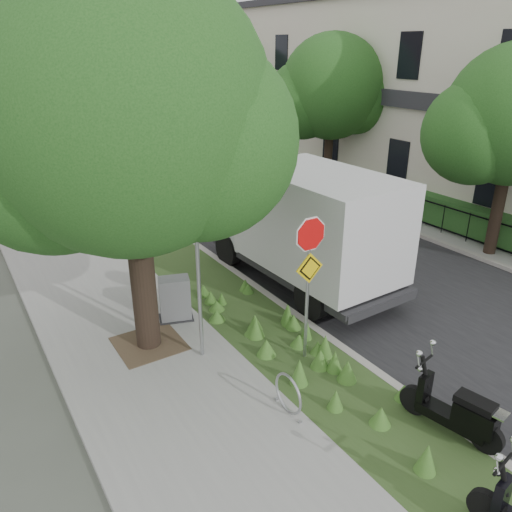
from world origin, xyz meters
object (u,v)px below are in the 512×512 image
at_px(utility_cabinet, 175,299).
at_px(scooter_near, 462,417).
at_px(sign_assembly, 309,260).
at_px(box_truck, 305,222).

bearing_deg(utility_cabinet, scooter_near, -68.82).
bearing_deg(scooter_near, sign_assembly, 102.89).
relative_size(sign_assembly, utility_cabinet, 3.03).
bearing_deg(scooter_near, box_truck, 76.56).
bearing_deg(scooter_near, utility_cabinet, 111.18).
height_order(scooter_near, utility_cabinet, utility_cabinet).
relative_size(sign_assembly, box_truck, 0.52).
xyz_separation_m(sign_assembly, utility_cabinet, (-1.64, 2.92, -1.70)).
height_order(sign_assembly, scooter_near, sign_assembly).
relative_size(box_truck, utility_cabinet, 5.84).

